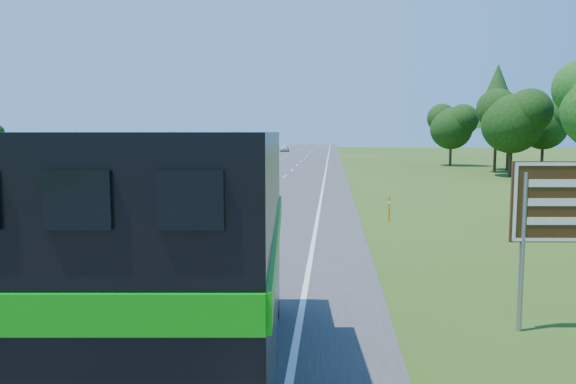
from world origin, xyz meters
name	(u,v)px	position (x,y,z in m)	size (l,w,h in m)	color
road	(269,174)	(0.00, 50.00, 0.02)	(15.00, 260.00, 0.04)	#38383A
lane_markings	(269,174)	(0.00, 50.00, 0.04)	(11.15, 260.00, 0.01)	yellow
horse_truck	(182,258)	(3.92, 3.94, 2.23)	(3.57, 9.43, 4.09)	black
white_suv	(231,164)	(-4.07, 52.05, 0.86)	(2.74, 5.94, 1.65)	white
far_car	(284,148)	(-3.83, 112.74, 0.74)	(1.65, 4.09, 1.39)	silver
exit_sign	(570,209)	(11.02, 7.48, 2.56)	(2.32, 0.24, 3.94)	gray
delineator	(389,208)	(8.83, 21.77, 0.62)	(0.09, 0.05, 1.15)	orange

